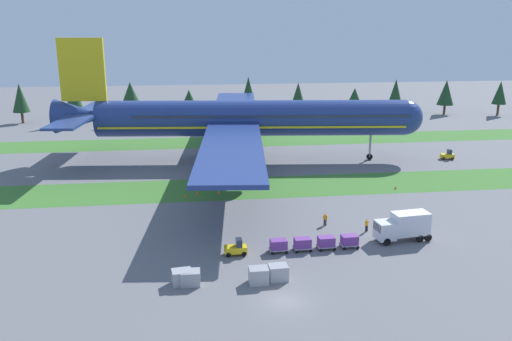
% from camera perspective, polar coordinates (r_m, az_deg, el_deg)
% --- Properties ---
extents(ground_plane, '(400.00, 400.00, 0.00)m').
position_cam_1_polar(ground_plane, '(52.65, 3.20, -13.93)').
color(ground_plane, slate).
extents(grass_strip_near, '(320.00, 12.27, 0.01)m').
position_cam_1_polar(grass_strip_near, '(86.94, -1.29, -1.89)').
color(grass_strip_near, '#3D752D').
rests_on(grass_strip_near, ground).
extents(grass_strip_far, '(320.00, 12.27, 0.01)m').
position_cam_1_polar(grass_strip_far, '(122.18, -3.12, 3.14)').
color(grass_strip_far, '#3D752D').
rests_on(grass_strip_far, ground).
extents(airliner, '(71.52, 88.06, 23.78)m').
position_cam_1_polar(airliner, '(103.04, -1.72, 5.70)').
color(airliner, navy).
rests_on(airliner, ground).
extents(baggage_tug, '(2.63, 1.37, 1.97)m').
position_cam_1_polar(baggage_tug, '(61.86, -2.16, -8.42)').
color(baggage_tug, yellow).
rests_on(baggage_tug, ground).
extents(cargo_dolly_lead, '(2.24, 1.56, 1.55)m').
position_cam_1_polar(cargo_dolly_lead, '(62.55, 2.46, -8.04)').
color(cargo_dolly_lead, '#A3A3A8').
rests_on(cargo_dolly_lead, ground).
extents(cargo_dolly_second, '(2.24, 1.56, 1.55)m').
position_cam_1_polar(cargo_dolly_second, '(63.15, 5.06, -7.86)').
color(cargo_dolly_second, '#A3A3A8').
rests_on(cargo_dolly_second, ground).
extents(cargo_dolly_third, '(2.24, 1.56, 1.55)m').
position_cam_1_polar(cargo_dolly_third, '(63.87, 7.61, -7.66)').
color(cargo_dolly_third, '#A3A3A8').
rests_on(cargo_dolly_third, ground).
extents(cargo_dolly_fourth, '(2.24, 1.56, 1.55)m').
position_cam_1_polar(cargo_dolly_fourth, '(64.72, 10.10, -7.46)').
color(cargo_dolly_fourth, '#A3A3A8').
rests_on(cargo_dolly_fourth, ground).
extents(catering_truck, '(7.16, 3.03, 3.58)m').
position_cam_1_polar(catering_truck, '(67.87, 15.68, -5.77)').
color(catering_truck, silver).
rests_on(catering_truck, ground).
extents(pushback_tractor, '(2.72, 1.56, 1.97)m').
position_cam_1_polar(pushback_tractor, '(112.43, 20.06, 1.57)').
color(pushback_tractor, yellow).
rests_on(pushback_tractor, ground).
extents(ground_crew_marshaller, '(0.48, 0.36, 1.74)m').
position_cam_1_polar(ground_crew_marshaller, '(71.11, 7.51, -5.20)').
color(ground_crew_marshaller, black).
rests_on(ground_crew_marshaller, ground).
extents(ground_crew_loader, '(0.52, 0.36, 1.74)m').
position_cam_1_polar(ground_crew_loader, '(69.97, 11.91, -5.76)').
color(ground_crew_loader, black).
rests_on(ground_crew_loader, ground).
extents(uld_container_0, '(2.05, 1.66, 1.53)m').
position_cam_1_polar(uld_container_0, '(55.59, -7.12, -11.46)').
color(uld_container_0, '#A3A3A8').
rests_on(uld_container_0, ground).
extents(uld_container_1, '(2.20, 1.85, 1.55)m').
position_cam_1_polar(uld_container_1, '(55.79, -8.04, -11.38)').
color(uld_container_1, '#A3A3A8').
rests_on(uld_container_1, ground).
extents(uld_container_2, '(2.03, 1.64, 1.70)m').
position_cam_1_polar(uld_container_2, '(55.43, 0.29, -11.32)').
color(uld_container_2, '#A3A3A8').
rests_on(uld_container_2, ground).
extents(uld_container_3, '(2.07, 1.69, 1.63)m').
position_cam_1_polar(uld_container_3, '(56.19, 2.42, -10.99)').
color(uld_container_3, '#A3A3A8').
rests_on(uld_container_3, ground).
extents(taxiway_marker_0, '(0.44, 0.44, 0.64)m').
position_cam_1_polar(taxiway_marker_0, '(84.04, -4.05, -2.31)').
color(taxiway_marker_0, orange).
rests_on(taxiway_marker_0, ground).
extents(taxiway_marker_1, '(0.44, 0.44, 0.48)m').
position_cam_1_polar(taxiway_marker_1, '(82.82, -7.66, -2.74)').
color(taxiway_marker_1, orange).
rests_on(taxiway_marker_1, ground).
extents(taxiway_marker_2, '(0.44, 0.44, 0.66)m').
position_cam_1_polar(taxiway_marker_2, '(84.00, -6.30, -2.37)').
color(taxiway_marker_2, orange).
rests_on(taxiway_marker_2, ground).
extents(taxiway_marker_3, '(0.44, 0.44, 0.53)m').
position_cam_1_polar(taxiway_marker_3, '(89.20, 14.89, -1.79)').
color(taxiway_marker_3, orange).
rests_on(taxiway_marker_3, ground).
extents(distant_tree_line, '(173.84, 10.40, 12.12)m').
position_cam_1_polar(distant_tree_line, '(150.15, -5.65, 8.11)').
color(distant_tree_line, '#4C3823').
rests_on(distant_tree_line, ground).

